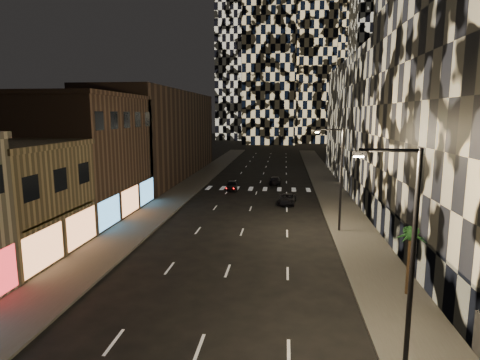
% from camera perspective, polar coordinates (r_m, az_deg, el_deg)
% --- Properties ---
extents(sidewalk_left, '(4.00, 120.00, 0.15)m').
position_cam_1_polar(sidewalk_left, '(57.82, -7.38, -0.98)').
color(sidewalk_left, '#47443F').
rests_on(sidewalk_left, ground).
extents(sidewalk_right, '(4.00, 120.00, 0.15)m').
position_cam_1_polar(sidewalk_right, '(56.53, 12.73, -1.37)').
color(sidewalk_right, '#47443F').
rests_on(sidewalk_right, ground).
extents(curb_left, '(0.20, 120.00, 0.15)m').
position_cam_1_polar(curb_left, '(57.36, -5.34, -1.02)').
color(curb_left, '#4C4C47').
rests_on(curb_left, ground).
extents(curb_right, '(0.20, 120.00, 0.15)m').
position_cam_1_polar(curb_right, '(56.34, 10.60, -1.33)').
color(curb_right, '#4C4C47').
rests_on(curb_right, ground).
extents(retail_brown, '(10.00, 15.00, 12.00)m').
position_cam_1_polar(retail_brown, '(44.11, -21.60, 3.02)').
color(retail_brown, '#4E382C').
rests_on(retail_brown, ground).
extents(retail_filler_left, '(10.00, 40.00, 14.00)m').
position_cam_1_polar(retail_filler_left, '(68.51, -11.23, 6.36)').
color(retail_filler_left, '#4E382C').
rests_on(retail_filler_left, ground).
extents(midrise_base, '(0.60, 25.00, 3.00)m').
position_cam_1_polar(midrise_base, '(32.20, 21.86, -7.32)').
color(midrise_base, '#383838').
rests_on(midrise_base, ground).
extents(midrise_filler_right, '(16.00, 40.00, 18.00)m').
position_cam_1_polar(midrise_filler_right, '(64.35, 21.30, 7.51)').
color(midrise_filler_right, '#232326').
rests_on(midrise_filler_right, ground).
extents(tower_center_low, '(18.00, 18.00, 95.00)m').
position_cam_1_polar(tower_center_low, '(150.01, 4.41, 23.66)').
color(tower_center_low, black).
rests_on(tower_center_low, ground).
extents(streetlight_near, '(2.55, 0.25, 9.00)m').
position_cam_1_polar(streetlight_near, '(16.70, 22.65, -8.86)').
color(streetlight_near, black).
rests_on(streetlight_near, sidewalk_right).
extents(streetlight_far, '(2.55, 0.25, 9.00)m').
position_cam_1_polar(streetlight_far, '(35.89, 13.84, 1.05)').
color(streetlight_far, black).
rests_on(streetlight_far, sidewalk_right).
extents(car_dark_midlane, '(2.00, 4.01, 1.31)m').
position_cam_1_polar(car_dark_midlane, '(55.22, -1.16, -0.77)').
color(car_dark_midlane, black).
rests_on(car_dark_midlane, ground).
extents(car_dark_oncoming, '(1.72, 4.06, 1.17)m').
position_cam_1_polar(car_dark_oncoming, '(60.13, 5.01, -0.04)').
color(car_dark_oncoming, black).
rests_on(car_dark_oncoming, ground).
extents(car_dark_rightlane, '(2.30, 4.32, 1.16)m').
position_cam_1_polar(car_dark_rightlane, '(46.94, 6.67, -2.74)').
color(car_dark_rightlane, black).
rests_on(car_dark_rightlane, ground).
extents(palm_tree, '(2.01, 1.97, 3.94)m').
position_cam_1_polar(palm_tree, '(24.77, 23.12, -7.76)').
color(palm_tree, '#47331E').
rests_on(palm_tree, sidewalk_right).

